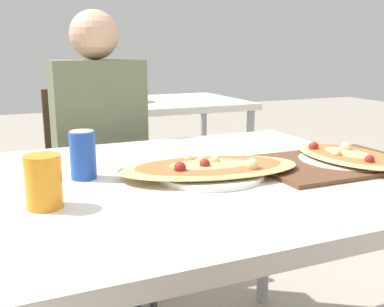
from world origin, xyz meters
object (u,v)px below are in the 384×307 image
(person_seated, at_px, (100,141))
(pizza_second, at_px, (347,157))
(chair_far_seated, at_px, (96,181))
(soda_can, at_px, (83,155))
(drink_glass, at_px, (43,182))
(dining_table, at_px, (177,201))
(pizza_main, at_px, (210,169))

(person_seated, relative_size, pizza_second, 3.32)
(chair_far_seated, relative_size, person_seated, 0.74)
(person_seated, relative_size, soda_can, 9.72)
(soda_can, xyz_separation_m, drink_glass, (-0.12, -0.19, -0.01))
(dining_table, height_order, pizza_second, pizza_second)
(chair_far_seated, relative_size, pizza_main, 1.75)
(chair_far_seated, relative_size, drink_glass, 7.95)
(pizza_main, distance_m, pizza_second, 0.43)
(chair_far_seated, bearing_deg, pizza_main, 99.00)
(drink_glass, xyz_separation_m, pizza_second, (0.85, 0.04, -0.04))
(soda_can, bearing_deg, chair_far_seated, 76.86)
(dining_table, bearing_deg, drink_glass, -161.99)
(person_seated, xyz_separation_m, pizza_main, (0.13, -0.73, 0.05))
(drink_glass, bearing_deg, dining_table, 18.01)
(pizza_second, bearing_deg, chair_far_seated, 122.33)
(chair_far_seated, relative_size, soda_can, 7.22)
(soda_can, bearing_deg, dining_table, -19.28)
(chair_far_seated, distance_m, drink_glass, 1.01)
(dining_table, xyz_separation_m, pizza_main, (0.08, -0.03, 0.09))
(pizza_main, relative_size, drink_glass, 4.54)
(dining_table, height_order, drink_glass, drink_glass)
(person_seated, xyz_separation_m, pizza_second, (0.56, -0.77, 0.05))
(dining_table, bearing_deg, pizza_main, -21.62)
(person_seated, height_order, drink_glass, person_seated)
(dining_table, relative_size, pizza_main, 2.39)
(drink_glass, bearing_deg, person_seated, 70.52)
(chair_far_seated, distance_m, soda_can, 0.81)
(soda_can, bearing_deg, pizza_main, -19.90)
(dining_table, distance_m, soda_can, 0.27)
(dining_table, xyz_separation_m, person_seated, (-0.05, 0.70, 0.03))
(person_seated, distance_m, drink_glass, 0.87)
(person_seated, xyz_separation_m, drink_glass, (-0.29, -0.81, 0.09))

